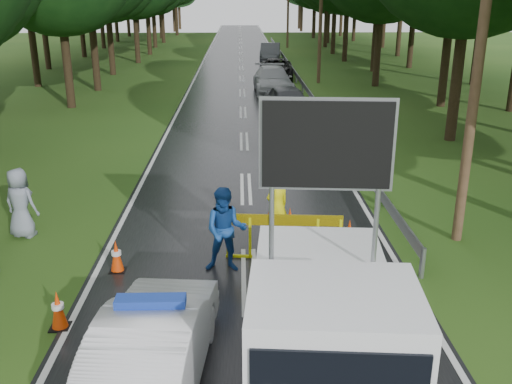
{
  "coord_description": "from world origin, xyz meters",
  "views": [
    {
      "loc": [
        -0.17,
        -10.87,
        5.81
      ],
      "look_at": [
        0.2,
        1.99,
        1.3
      ],
      "focal_mm": 40.0,
      "sensor_mm": 36.0,
      "label": 1
    }
  ],
  "objects_px": {
    "civilian": "(226,230)",
    "queue_car_fourth": "(270,52)",
    "police_sedan": "(154,346)",
    "queue_car_first": "(288,103)",
    "barrier": "(284,226)",
    "work_truck": "(326,318)",
    "officer": "(277,206)",
    "queue_car_third": "(276,69)",
    "queue_car_second": "(273,80)"
  },
  "relations": [
    {
      "from": "civilian",
      "to": "queue_car_fourth",
      "type": "distance_m",
      "value": 40.45
    },
    {
      "from": "civilian",
      "to": "police_sedan",
      "type": "bearing_deg",
      "value": -101.13
    },
    {
      "from": "queue_car_first",
      "to": "barrier",
      "type": "bearing_deg",
      "value": -102.53
    },
    {
      "from": "police_sedan",
      "to": "queue_car_first",
      "type": "bearing_deg",
      "value": -95.24
    },
    {
      "from": "police_sedan",
      "to": "work_truck",
      "type": "height_order",
      "value": "work_truck"
    },
    {
      "from": "work_truck",
      "to": "queue_car_fourth",
      "type": "relative_size",
      "value": 1.13
    },
    {
      "from": "barrier",
      "to": "officer",
      "type": "distance_m",
      "value": 1.01
    },
    {
      "from": "barrier",
      "to": "queue_car_fourth",
      "type": "relative_size",
      "value": 0.55
    },
    {
      "from": "police_sedan",
      "to": "officer",
      "type": "bearing_deg",
      "value": -107.32
    },
    {
      "from": "queue_car_fourth",
      "to": "queue_car_third",
      "type": "bearing_deg",
      "value": -85.97
    },
    {
      "from": "barrier",
      "to": "queue_car_fourth",
      "type": "height_order",
      "value": "queue_car_fourth"
    },
    {
      "from": "work_truck",
      "to": "queue_car_third",
      "type": "xyz_separation_m",
      "value": [
        1.36,
        33.48,
        -0.45
      ]
    },
    {
      "from": "work_truck",
      "to": "queue_car_first",
      "type": "relative_size",
      "value": 1.2
    },
    {
      "from": "barrier",
      "to": "queue_car_fourth",
      "type": "distance_m",
      "value": 39.87
    },
    {
      "from": "queue_car_first",
      "to": "queue_car_fourth",
      "type": "height_order",
      "value": "queue_car_fourth"
    },
    {
      "from": "work_truck",
      "to": "officer",
      "type": "relative_size",
      "value": 2.94
    },
    {
      "from": "officer",
      "to": "work_truck",
      "type": "bearing_deg",
      "value": 54.25
    },
    {
      "from": "work_truck",
      "to": "officer",
      "type": "bearing_deg",
      "value": 99.03
    },
    {
      "from": "queue_car_second",
      "to": "civilian",
      "type": "bearing_deg",
      "value": -97.48
    },
    {
      "from": "queue_car_first",
      "to": "queue_car_second",
      "type": "relative_size",
      "value": 0.84
    },
    {
      "from": "officer",
      "to": "queue_car_third",
      "type": "xyz_separation_m",
      "value": [
        1.74,
        28.11,
        -0.24
      ]
    },
    {
      "from": "officer",
      "to": "queue_car_first",
      "type": "xyz_separation_m",
      "value": [
        1.47,
        14.51,
        -0.15
      ]
    },
    {
      "from": "work_truck",
      "to": "barrier",
      "type": "relative_size",
      "value": 2.06
    },
    {
      "from": "queue_car_first",
      "to": "queue_car_fourth",
      "type": "bearing_deg",
      "value": 81.6
    },
    {
      "from": "police_sedan",
      "to": "officer",
      "type": "distance_m",
      "value": 5.83
    },
    {
      "from": "queue_car_first",
      "to": "queue_car_third",
      "type": "height_order",
      "value": "queue_car_first"
    },
    {
      "from": "police_sedan",
      "to": "queue_car_third",
      "type": "relative_size",
      "value": 0.88
    },
    {
      "from": "queue_car_first",
      "to": "queue_car_fourth",
      "type": "relative_size",
      "value": 0.95
    },
    {
      "from": "queue_car_second",
      "to": "queue_car_fourth",
      "type": "xyz_separation_m",
      "value": [
        0.75,
        16.96,
        0.01
      ]
    },
    {
      "from": "police_sedan",
      "to": "barrier",
      "type": "bearing_deg",
      "value": -112.64
    },
    {
      "from": "queue_car_fourth",
      "to": "police_sedan",
      "type": "bearing_deg",
      "value": -90.55
    },
    {
      "from": "officer",
      "to": "queue_car_fourth",
      "type": "xyz_separation_m",
      "value": [
        1.88,
        38.83,
        -0.14
      ]
    },
    {
      "from": "work_truck",
      "to": "queue_car_fourth",
      "type": "distance_m",
      "value": 44.24
    },
    {
      "from": "police_sedan",
      "to": "work_truck",
      "type": "distance_m",
      "value": 2.67
    },
    {
      "from": "work_truck",
      "to": "barrier",
      "type": "height_order",
      "value": "work_truck"
    },
    {
      "from": "work_truck",
      "to": "queue_car_second",
      "type": "distance_m",
      "value": 27.26
    },
    {
      "from": "queue_car_third",
      "to": "barrier",
      "type": "bearing_deg",
      "value": -90.28
    },
    {
      "from": "work_truck",
      "to": "queue_car_second",
      "type": "xyz_separation_m",
      "value": [
        0.75,
        27.25,
        -0.36
      ]
    },
    {
      "from": "officer",
      "to": "civilian",
      "type": "distance_m",
      "value": 1.93
    },
    {
      "from": "police_sedan",
      "to": "officer",
      "type": "relative_size",
      "value": 2.34
    },
    {
      "from": "barrier",
      "to": "queue_car_second",
      "type": "relative_size",
      "value": 0.49
    },
    {
      "from": "barrier",
      "to": "queue_car_first",
      "type": "height_order",
      "value": "queue_car_first"
    },
    {
      "from": "civilian",
      "to": "queue_car_first",
      "type": "bearing_deg",
      "value": 84.16
    },
    {
      "from": "work_truck",
      "to": "civilian",
      "type": "distance_m",
      "value": 4.2
    },
    {
      "from": "work_truck",
      "to": "barrier",
      "type": "xyz_separation_m",
      "value": [
        -0.3,
        4.38,
        -0.31
      ]
    },
    {
      "from": "police_sedan",
      "to": "queue_car_second",
      "type": "bearing_deg",
      "value": -91.73
    },
    {
      "from": "queue_car_third",
      "to": "queue_car_first",
      "type": "bearing_deg",
      "value": -88.17
    },
    {
      "from": "work_truck",
      "to": "queue_car_fourth",
      "type": "xyz_separation_m",
      "value": [
        1.5,
        44.21,
        -0.35
      ]
    },
    {
      "from": "queue_car_second",
      "to": "queue_car_fourth",
      "type": "bearing_deg",
      "value": 85.75
    },
    {
      "from": "barrier",
      "to": "queue_car_third",
      "type": "xyz_separation_m",
      "value": [
        1.66,
        29.11,
        -0.14
      ]
    }
  ]
}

